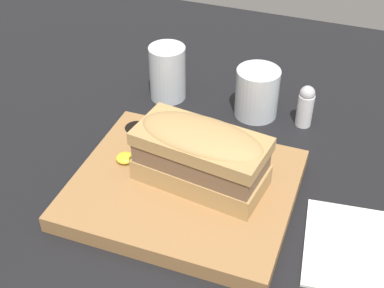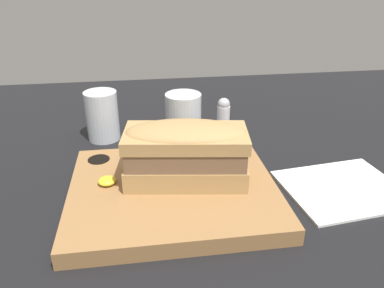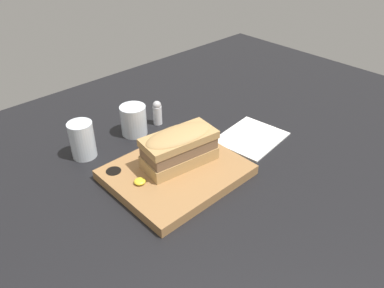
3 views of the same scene
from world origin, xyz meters
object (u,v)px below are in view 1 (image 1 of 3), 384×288
water_glass (168,76)px  napkin (376,252)px  wine_glass (257,94)px  salt_shaker (306,105)px  sandwich (201,153)px  serving_board (183,188)px

water_glass → napkin: bearing=-32.5°
wine_glass → salt_shaker: bearing=-1.9°
sandwich → salt_shaker: (10.46, 21.53, -3.61)cm
serving_board → salt_shaker: bearing=60.7°
serving_board → sandwich: (2.18, 1.02, 6.14)cm
salt_shaker → water_glass: bearing=179.7°
serving_board → napkin: (26.53, -1.59, -1.03)cm
napkin → wine_glass: bearing=132.1°
sandwich → napkin: (24.35, -2.61, -7.17)cm
water_glass → salt_shaker: size_ratio=1.32×
serving_board → salt_shaker: size_ratio=4.11×
napkin → sandwich: bearing=173.9°
sandwich → napkin: bearing=-6.1°
serving_board → napkin: size_ratio=1.56×
serving_board → water_glass: size_ratio=3.11×
wine_glass → salt_shaker: (8.20, -0.27, -0.17)cm
serving_board → water_glass: water_glass is taller
serving_board → sandwich: 6.59cm
sandwich → water_glass: sandwich is taller
wine_glass → salt_shaker: wine_glass is taller
serving_board → salt_shaker: 25.97cm
wine_glass → water_glass: bearing=-179.5°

